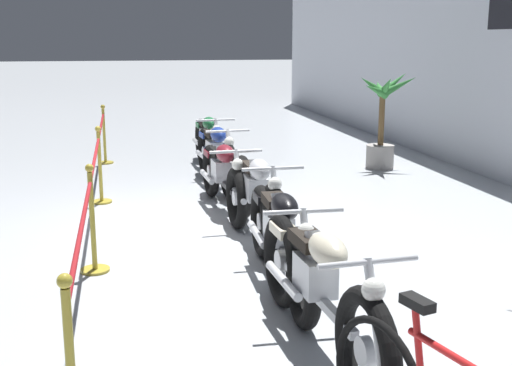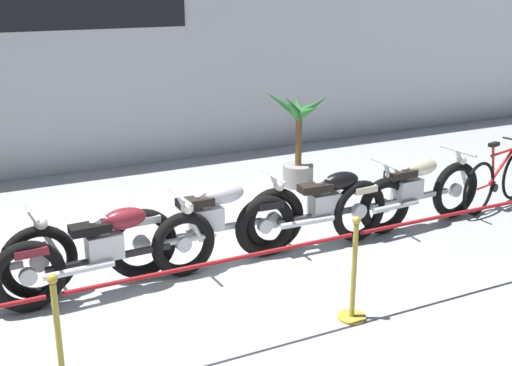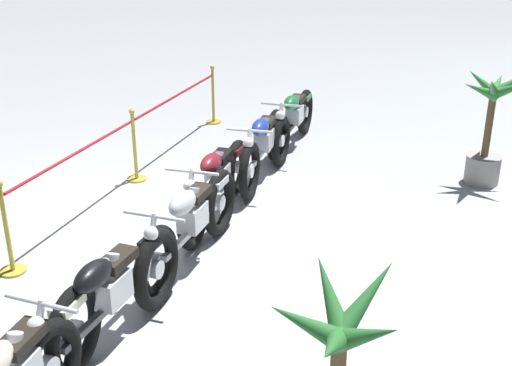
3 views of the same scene
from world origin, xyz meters
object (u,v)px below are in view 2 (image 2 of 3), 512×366
at_px(stanchion_far_left, 60,314).
at_px(stanchion_mid_right, 353,285).
at_px(motorcycle_silver_3, 211,224).
at_px(potted_palm_left_of_row, 298,143).
at_px(stanchion_mid_left, 61,356).
at_px(motorcycle_black_4, 328,208).
at_px(motorcycle_cream_5, 410,193).
at_px(bicycle, 498,180).
at_px(motorcycle_maroon_2, 110,251).

height_order(stanchion_far_left, stanchion_mid_right, same).
relative_size(motorcycle_silver_3, potted_palm_left_of_row, 1.55).
bearing_deg(stanchion_mid_left, motorcycle_black_4, 25.38).
distance_m(motorcycle_black_4, stanchion_mid_left, 3.84).
height_order(motorcycle_cream_5, stanchion_far_left, stanchion_far_left).
relative_size(motorcycle_cream_5, stanchion_mid_left, 2.30).
relative_size(motorcycle_black_4, stanchion_far_left, 0.28).
bearing_deg(potted_palm_left_of_row, motorcycle_cream_5, -79.02).
xyz_separation_m(bicycle, stanchion_mid_right, (-3.63, -1.72, -0.04)).
bearing_deg(motorcycle_silver_3, potted_palm_left_of_row, 41.80).
distance_m(motorcycle_maroon_2, potted_palm_left_of_row, 4.15).
xyz_separation_m(bicycle, stanchion_far_left, (-6.31, -1.72, 0.31)).
distance_m(motorcycle_maroon_2, motorcycle_cream_5, 3.91).
bearing_deg(stanchion_mid_left, motorcycle_silver_3, 41.49).
xyz_separation_m(motorcycle_maroon_2, stanchion_mid_right, (1.93, -1.55, -0.11)).
relative_size(motorcycle_black_4, motorcycle_cream_5, 1.00).
relative_size(stanchion_mid_left, stanchion_mid_right, 1.00).
bearing_deg(motorcycle_maroon_2, stanchion_far_left, -115.81).
distance_m(motorcycle_maroon_2, motorcycle_black_4, 2.69).
relative_size(motorcycle_silver_3, motorcycle_black_4, 0.99).
height_order(motorcycle_silver_3, stanchion_mid_left, stanchion_mid_left).
bearing_deg(motorcycle_maroon_2, motorcycle_black_4, 1.94).
relative_size(stanchion_far_left, stanchion_mid_right, 8.15).
xyz_separation_m(motorcycle_maroon_2, motorcycle_silver_3, (1.20, 0.19, 0.01)).
xyz_separation_m(motorcycle_black_4, stanchion_mid_right, (-0.75, -1.64, -0.11)).
height_order(potted_palm_left_of_row, stanchion_far_left, potted_palm_left_of_row).
relative_size(motorcycle_maroon_2, stanchion_mid_left, 2.25).
xyz_separation_m(motorcycle_silver_3, stanchion_mid_right, (0.74, -1.75, -0.12)).
distance_m(motorcycle_black_4, potted_palm_left_of_row, 2.31).
distance_m(motorcycle_maroon_2, bicycle, 5.56).
bearing_deg(motorcycle_silver_3, bicycle, -0.33).
distance_m(motorcycle_black_4, motorcycle_cream_5, 1.23).
relative_size(stanchion_far_left, stanchion_mid_left, 8.15).
xyz_separation_m(motorcycle_maroon_2, motorcycle_black_4, (2.69, 0.09, -0.00)).
bearing_deg(bicycle, motorcycle_maroon_2, -178.27).
bearing_deg(motorcycle_maroon_2, stanchion_mid_left, -116.67).
height_order(motorcycle_cream_5, bicycle, bicycle).
bearing_deg(motorcycle_black_4, stanchion_mid_left, -154.62).
relative_size(motorcycle_cream_5, stanchion_mid_right, 2.30).
height_order(motorcycle_maroon_2, potted_palm_left_of_row, potted_palm_left_of_row).
xyz_separation_m(motorcycle_silver_3, motorcycle_cream_5, (2.72, -0.13, 0.00)).
relative_size(motorcycle_silver_3, bicycle, 1.39).
relative_size(bicycle, potted_palm_left_of_row, 1.11).
distance_m(motorcycle_silver_3, potted_palm_left_of_row, 3.08).
bearing_deg(motorcycle_cream_5, stanchion_mid_right, -140.79).
xyz_separation_m(motorcycle_maroon_2, stanchion_far_left, (-0.75, -1.55, 0.25)).
bearing_deg(motorcycle_cream_5, motorcycle_silver_3, 177.19).
bearing_deg(motorcycle_silver_3, motorcycle_cream_5, -2.81).
relative_size(motorcycle_maroon_2, motorcycle_black_4, 0.98).
xyz_separation_m(motorcycle_maroon_2, motorcycle_cream_5, (3.91, 0.06, 0.02)).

